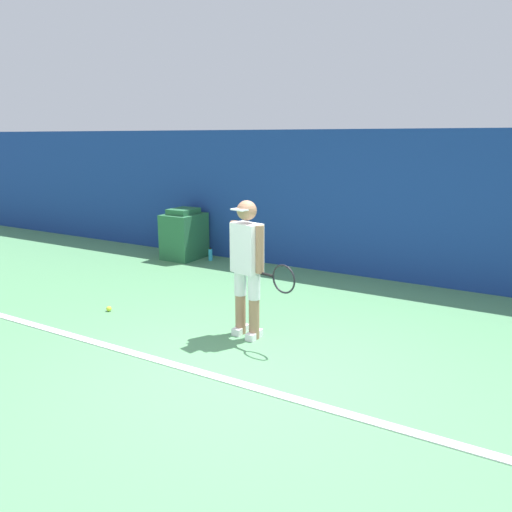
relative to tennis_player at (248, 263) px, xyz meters
The scene contains 7 objects.
ground_plane 1.32m from the tennis_player, 62.91° to the right, with size 24.00×24.00×0.00m, color #518C5B.
back_wall 3.18m from the tennis_player, 81.65° to the left, with size 24.00×0.10×2.34m.
court_baseline 1.41m from the tennis_player, 65.91° to the right, with size 21.60×0.10×0.01m.
tennis_player is the anchor object (origin of this frame).
tennis_ball 2.17m from the tennis_player, behind, with size 0.07×0.07×0.07m.
covered_chair 4.01m from the tennis_player, 138.38° to the left, with size 0.60×0.76×0.94m.
water_bottle 3.74m from the tennis_player, 131.91° to the left, with size 0.08×0.08×0.24m.
Camera 1 is at (2.30, -3.68, 2.22)m, focal length 35.00 mm.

